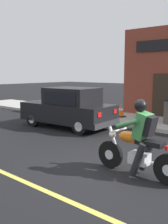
# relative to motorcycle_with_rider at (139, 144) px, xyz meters

# --- Properties ---
(ground_plane) EXTENTS (80.00, 80.00, 0.00)m
(ground_plane) POSITION_rel_motorcycle_with_rider_xyz_m (0.06, 0.44, -0.68)
(ground_plane) COLOR black
(sidewalk_curb) EXTENTS (2.60, 22.00, 0.14)m
(sidewalk_curb) POSITION_rel_motorcycle_with_rider_xyz_m (5.33, 3.44, -0.61)
(sidewalk_curb) COLOR #ADAAA3
(sidewalk_curb) RESTS_ON ground
(motorcycle_with_rider) EXTENTS (0.56, 2.02, 1.62)m
(motorcycle_with_rider) POSITION_rel_motorcycle_with_rider_xyz_m (0.00, 0.00, 0.00)
(motorcycle_with_rider) COLOR black
(motorcycle_with_rider) RESTS_ON ground
(car_hatchback) EXTENTS (1.85, 3.87, 1.57)m
(car_hatchback) POSITION_rel_motorcycle_with_rider_xyz_m (2.60, 4.52, 0.09)
(car_hatchback) COLOR black
(car_hatchback) RESTS_ON ground
(traffic_cone) EXTENTS (0.36, 0.36, 0.60)m
(traffic_cone) POSITION_rel_motorcycle_with_rider_xyz_m (5.35, 3.86, -0.25)
(traffic_cone) COLOR black
(traffic_cone) RESTS_ON sidewalk_curb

